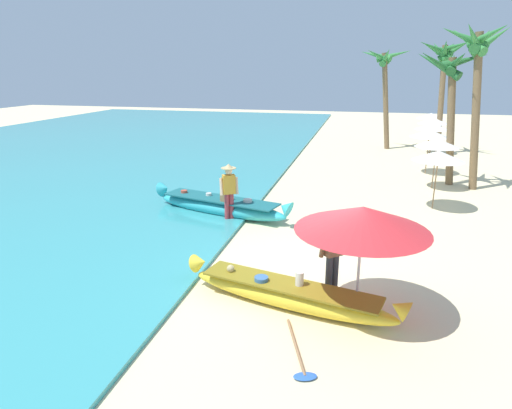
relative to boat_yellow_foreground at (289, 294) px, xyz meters
name	(u,v)px	position (x,y,z in m)	size (l,w,h in m)	color
ground_plane	(304,281)	(0.15, 1.10, -0.26)	(80.00, 80.00, 0.00)	beige
sea	(18,168)	(-14.10, 9.10, -0.21)	(24.00, 56.00, 0.10)	teal
boat_yellow_foreground	(289,294)	(0.00, 0.00, 0.00)	(4.42, 1.58, 0.74)	yellow
boat_cyan_midground	(221,206)	(-3.01, 4.99, 0.04)	(4.82, 1.95, 0.85)	#33B2BC
person_vendor_hatted	(229,189)	(-2.56, 4.46, 0.76)	(0.57, 0.46, 1.77)	#B2383D
person_tourist_customer	(333,252)	(0.76, 0.57, 0.70)	(0.54, 0.50, 1.70)	#333842
patio_umbrella_large	(362,219)	(1.26, 0.04, 1.61)	(2.39, 2.39, 2.10)	#B7B7BC
parasol_row_0	(439,156)	(3.53, 7.27, 1.49)	(1.60, 1.60, 1.91)	#8E6B47
parasol_row_1	(437,143)	(3.85, 9.98, 1.49)	(1.60, 1.60, 1.91)	#8E6B47
parasol_row_2	(430,133)	(3.91, 12.57, 1.49)	(1.60, 1.60, 1.91)	#8E6B47
parasol_row_3	(433,126)	(4.35, 15.15, 1.49)	(1.60, 1.60, 1.91)	#8E6B47
parasol_row_4	(434,121)	(4.71, 17.61, 1.49)	(1.60, 1.60, 1.91)	#8E6B47
parasol_row_5	(431,116)	(4.93, 20.32, 1.49)	(1.60, 1.60, 1.91)	#8E6B47
palm_tree_tall_inland	(477,57)	(4.86, 10.22, 4.51)	(2.41, 2.92, 5.96)	brown
palm_tree_leaning_seaward	(384,69)	(2.01, 18.63, 4.12)	(2.76, 2.45, 5.53)	brown
palm_tree_mid_cluster	(444,61)	(4.86, 17.65, 4.51)	(2.61, 2.76, 5.87)	brown
palm_tree_far_behind	(450,79)	(4.14, 10.79, 3.77)	(2.56, 2.50, 5.13)	brown
paddle	(299,356)	(0.43, -1.52, -0.23)	(0.73, 1.60, 0.05)	#8E6B47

